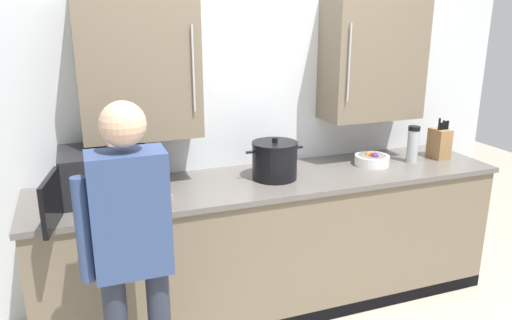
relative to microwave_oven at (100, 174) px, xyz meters
The scene contains 8 objects.
back_wall_tiled 1.19m from the microwave_oven, 15.50° to the left, with size 3.98×0.44×2.75m.
counter_unit 1.24m from the microwave_oven, ahead, with size 3.10×0.70×0.93m.
microwave_oven is the anchor object (origin of this frame).
thermos_flask 2.15m from the microwave_oven, ahead, with size 0.08×0.08×0.26m.
fruit_bowl 1.84m from the microwave_oven, ahead, with size 0.24×0.24×0.10m.
knife_block 2.40m from the microwave_oven, ahead, with size 0.11×0.15×0.31m.
stock_pot 1.08m from the microwave_oven, ahead, with size 0.39×0.30×0.27m.
person_figure 0.77m from the microwave_oven, 84.00° to the right, with size 0.44×0.57×1.62m.
Camera 1 is at (-1.18, -2.07, 1.97)m, focal length 34.68 mm.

